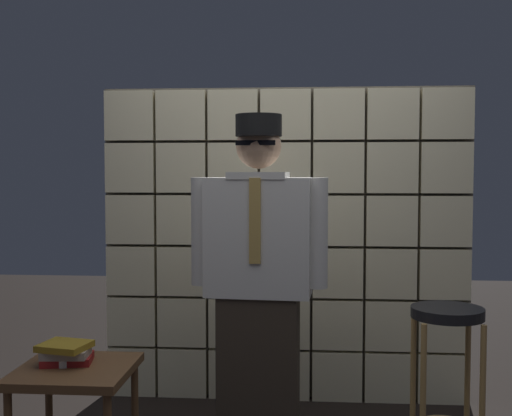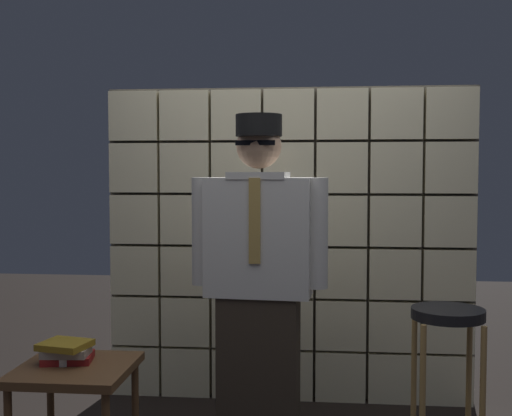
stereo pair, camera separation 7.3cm
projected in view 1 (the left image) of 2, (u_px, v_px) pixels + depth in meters
name	position (u px, v px, depth m)	size (l,w,h in m)	color
glass_block_wall	(285.00, 246.00, 4.07)	(2.36, 0.10, 2.02)	beige
standing_person	(259.00, 281.00, 3.21)	(0.70, 0.31, 1.75)	#382D23
bar_stool	(447.00, 352.00, 3.01)	(0.34, 0.34, 0.83)	black
side_table	(75.00, 383.00, 2.95)	(0.52, 0.52, 0.56)	brown
book_stack	(66.00, 353.00, 2.99)	(0.25, 0.25, 0.10)	maroon
coffee_mug	(65.00, 356.00, 2.95)	(0.13, 0.08, 0.09)	silver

